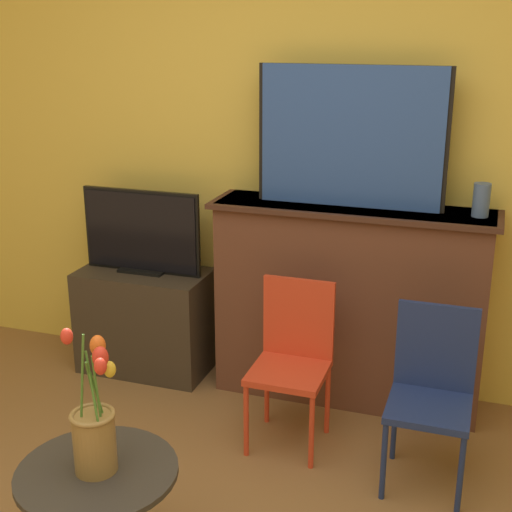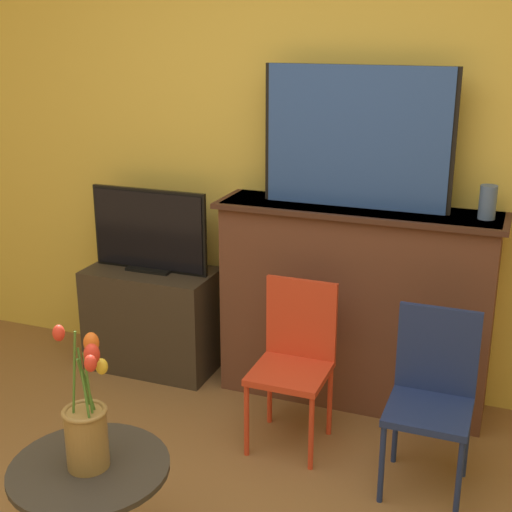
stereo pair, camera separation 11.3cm
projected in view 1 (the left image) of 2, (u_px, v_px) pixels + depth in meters
wall_back at (321, 133)px, 3.60m from camera, size 8.00×0.06×2.70m
fireplace_mantel at (349, 302)px, 3.61m from camera, size 1.40×0.37×1.03m
painting at (351, 137)px, 3.37m from camera, size 0.91×0.03×0.67m
mantel_candle at (481, 200)px, 3.26m from camera, size 0.08×0.08×0.16m
tv_stand at (146, 320)px, 3.99m from camera, size 0.71×0.39×0.58m
tv_monitor at (141, 233)px, 3.84m from camera, size 0.67×0.12×0.45m
chair_red at (293, 353)px, 3.27m from camera, size 0.34×0.34×0.77m
chair_blue at (432, 386)px, 2.97m from camera, size 0.34×0.34×0.77m
side_table at (100, 511)px, 2.39m from camera, size 0.54×0.54×0.48m
vase_tulips at (95, 429)px, 2.30m from camera, size 0.18×0.22×0.51m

